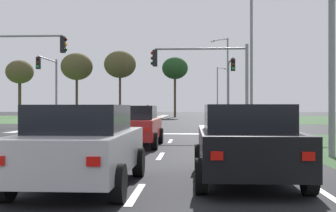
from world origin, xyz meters
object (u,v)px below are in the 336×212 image
at_px(treeline_near, 20,72).
at_px(treeline_second, 77,67).
at_px(traffic_signal_far_right, 230,79).
at_px(traffic_signal_near_right, 209,71).
at_px(traffic_signal_near_left, 16,63).
at_px(car_navy_second, 129,114).
at_px(traffic_signal_far_left, 50,78).
at_px(pedestrian_at_median, 148,111).
at_px(car_red_fifth, 136,126).
at_px(street_lamp_fourth, 218,88).
at_px(street_lamp_third, 226,74).
at_px(car_black_fourth, 246,142).
at_px(treeline_fourth, 175,69).
at_px(car_silver_third, 82,145).
at_px(treeline_third, 120,65).
at_px(street_lamp_second, 254,55).

distance_m(treeline_near, treeline_second, 8.69).
distance_m(traffic_signal_far_right, traffic_signal_near_right, 11.63).
xyz_separation_m(traffic_signal_near_left, treeline_near, (-15.22, 38.78, 2.55)).
xyz_separation_m(car_navy_second, traffic_signal_far_left, (-5.25, -10.23, 3.18)).
relative_size(traffic_signal_near_left, pedestrian_at_median, 3.59).
distance_m(car_navy_second, car_red_fifth, 30.35).
bearing_deg(traffic_signal_near_right, treeline_second, 114.94).
bearing_deg(street_lamp_fourth, street_lamp_third, -90.81).
xyz_separation_m(car_black_fourth, treeline_second, (-18.06, 54.78, 6.59)).
height_order(car_black_fourth, treeline_fourth, treeline_fourth).
xyz_separation_m(traffic_signal_near_right, treeline_second, (-17.90, 38.50, 3.79)).
xyz_separation_m(car_black_fourth, traffic_signal_far_right, (2.00, 27.70, 3.02)).
xyz_separation_m(car_navy_second, car_silver_third, (4.74, -38.83, 0.01)).
height_order(car_navy_second, traffic_signal_near_right, traffic_signal_near_right).
bearing_deg(treeline_second, treeline_third, -6.29).
bearing_deg(street_lamp_fourth, traffic_signal_far_right, -91.91).
height_order(traffic_signal_near_right, treeline_fourth, treeline_fourth).
distance_m(car_black_fourth, traffic_signal_far_right, 27.94).
bearing_deg(treeline_fourth, street_lamp_second, -77.83).
bearing_deg(treeline_near, treeline_third, -3.75).
height_order(traffic_signal_far_left, treeline_second, treeline_second).
xyz_separation_m(car_red_fifth, traffic_signal_far_left, (-9.88, 19.76, 3.17)).
height_order(traffic_signal_near_left, treeline_second, treeline_second).
xyz_separation_m(car_navy_second, traffic_signal_near_left, (-3.54, -21.67, 3.30)).
relative_size(car_navy_second, treeline_second, 0.45).
relative_size(street_lamp_second, street_lamp_fourth, 1.13).
bearing_deg(traffic_signal_near_right, pedestrian_at_median, 106.18).
bearing_deg(car_red_fifth, traffic_signal_far_right, 74.92).
xyz_separation_m(car_silver_third, treeline_second, (-14.86, 55.67, 6.60)).
xyz_separation_m(car_red_fifth, treeline_near, (-23.39, 47.11, 5.84)).
distance_m(street_lamp_third, treeline_near, 31.30).
bearing_deg(car_red_fifth, treeline_fourth, 90.46).
distance_m(car_navy_second, car_black_fourth, 38.76).
height_order(traffic_signal_near_right, treeline_second, treeline_second).
bearing_deg(street_lamp_second, traffic_signal_near_left, -154.74).
xyz_separation_m(traffic_signal_near_left, street_lamp_second, (14.86, 7.01, 1.20)).
bearing_deg(street_lamp_third, car_black_fourth, -93.82).
relative_size(car_black_fourth, treeline_fourth, 0.51).
distance_m(car_silver_third, treeline_near, 60.96).
bearing_deg(treeline_fourth, pedestrian_at_median, -95.17).
xyz_separation_m(car_red_fifth, street_lamp_fourth, (6.66, 59.91, 3.91)).
height_order(car_red_fifth, traffic_signal_far_right, traffic_signal_far_right).
height_order(car_silver_third, car_red_fifth, car_red_fifth).
relative_size(car_silver_third, street_lamp_third, 0.43).
height_order(traffic_signal_far_left, pedestrian_at_median, traffic_signal_far_left).
height_order(street_lamp_fourth, treeline_third, treeline_third).
relative_size(treeline_near, treeline_second, 0.90).
relative_size(car_navy_second, traffic_signal_far_right, 0.76).
distance_m(traffic_signal_far_left, street_lamp_fourth, 43.42).
distance_m(car_red_fifth, treeline_fourth, 48.57).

